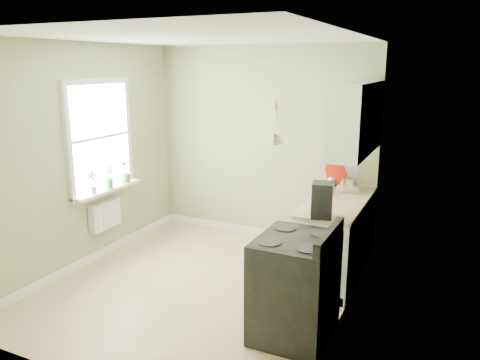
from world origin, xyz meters
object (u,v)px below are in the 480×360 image
at_px(stand_mixer, 351,177).
at_px(coffee_maker, 322,201).
at_px(kettle, 331,185).
at_px(stove, 295,287).

distance_m(stand_mixer, coffee_maker, 1.18).
height_order(stand_mixer, kettle, stand_mixer).
bearing_deg(stand_mixer, kettle, -129.29).
height_order(stove, kettle, kettle).
relative_size(stand_mixer, coffee_maker, 1.11).
distance_m(stove, stand_mixer, 2.04).
relative_size(kettle, coffee_maker, 0.56).
relative_size(stove, coffee_maker, 2.94).
height_order(kettle, coffee_maker, coffee_maker).
distance_m(stove, kettle, 1.81).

